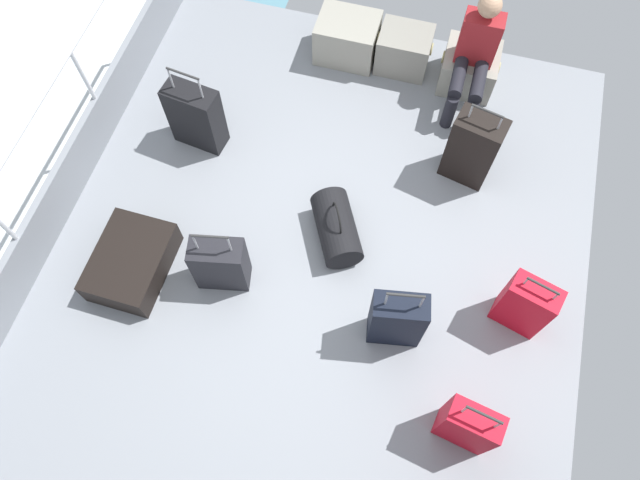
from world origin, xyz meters
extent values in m
cube|color=gray|center=(0.00, 0.00, -0.03)|extent=(4.40, 5.20, 0.06)
cube|color=gray|center=(-2.17, 0.00, 0.23)|extent=(0.06, 5.20, 0.45)
cylinder|color=silver|center=(-2.17, -0.69, 0.50)|extent=(0.04, 0.04, 1.00)
cylinder|color=silver|center=(-2.17, 0.69, 0.50)|extent=(0.04, 0.04, 1.00)
cylinder|color=silver|center=(-2.17, 0.00, 1.00)|extent=(0.04, 4.16, 0.04)
cube|color=gray|center=(-0.30, 2.17, 0.21)|extent=(0.57, 0.46, 0.42)
torus|color=tan|center=(-0.60, 2.17, 0.29)|extent=(0.02, 0.12, 0.12)
torus|color=tan|center=(0.00, 2.17, 0.29)|extent=(0.02, 0.12, 0.12)
cube|color=gray|center=(0.26, 2.17, 0.20)|extent=(0.49, 0.40, 0.41)
torus|color=tan|center=(0.00, 2.17, 0.28)|extent=(0.02, 0.12, 0.12)
torus|color=tan|center=(0.51, 2.17, 0.28)|extent=(0.02, 0.12, 0.12)
cube|color=gray|center=(0.89, 2.14, 0.18)|extent=(0.50, 0.49, 0.37)
torus|color=tan|center=(0.63, 2.14, 0.26)|extent=(0.02, 0.12, 0.12)
torus|color=tan|center=(1.15, 2.14, 0.26)|extent=(0.02, 0.12, 0.12)
cube|color=maroon|center=(0.89, 2.09, 0.61)|extent=(0.34, 0.20, 0.48)
sphere|color=tan|center=(0.89, 2.09, 0.97)|extent=(0.20, 0.20, 0.20)
cylinder|color=black|center=(0.98, 1.79, 0.41)|extent=(0.12, 0.40, 0.12)
cylinder|color=black|center=(0.98, 1.59, 0.18)|extent=(0.11, 0.11, 0.37)
cylinder|color=black|center=(0.80, 1.79, 0.41)|extent=(0.12, 0.40, 0.12)
cylinder|color=black|center=(0.80, 1.59, 0.18)|extent=(0.11, 0.11, 0.37)
cube|color=black|center=(1.05, 1.11, 0.36)|extent=(0.45, 0.34, 0.72)
cylinder|color=#A5A8AD|center=(0.93, 1.14, 0.79)|extent=(0.02, 0.02, 0.14)
cylinder|color=#A5A8AD|center=(1.17, 1.08, 0.79)|extent=(0.02, 0.02, 0.14)
cylinder|color=#2D2D2D|center=(1.05, 1.11, 0.86)|extent=(0.26, 0.08, 0.02)
cube|color=silver|center=(1.08, 1.24, 0.46)|extent=(0.05, 0.02, 0.08)
cube|color=black|center=(-1.39, -0.54, 0.13)|extent=(0.55, 0.75, 0.26)
cube|color=green|center=(-1.39, -0.17, 0.17)|extent=(0.05, 0.01, 0.08)
cube|color=black|center=(0.75, -0.51, 0.32)|extent=(0.42, 0.27, 0.65)
cylinder|color=#A5A8AD|center=(0.64, -0.53, 0.74)|extent=(0.02, 0.02, 0.19)
cylinder|color=#A5A8AD|center=(0.87, -0.49, 0.74)|extent=(0.02, 0.02, 0.19)
cylinder|color=#2D2D2D|center=(0.75, -0.51, 0.83)|extent=(0.26, 0.06, 0.02)
cube|color=silver|center=(0.74, -0.41, 0.38)|extent=(0.05, 0.01, 0.08)
cube|color=#B70C1E|center=(1.65, -0.14, 0.30)|extent=(0.40, 0.29, 0.60)
cylinder|color=#A5A8AD|center=(1.55, -0.11, 0.65)|extent=(0.02, 0.02, 0.09)
cylinder|color=#A5A8AD|center=(1.76, -0.17, 0.65)|extent=(0.02, 0.02, 0.09)
cylinder|color=#2D2D2D|center=(1.65, -0.14, 0.70)|extent=(0.23, 0.08, 0.02)
cube|color=green|center=(1.68, -0.04, 0.38)|extent=(0.05, 0.02, 0.08)
cube|color=black|center=(-1.32, 0.82, 0.32)|extent=(0.48, 0.28, 0.65)
cylinder|color=#A5A8AD|center=(-1.46, 0.84, 0.76)|extent=(0.02, 0.02, 0.22)
cylinder|color=#A5A8AD|center=(-1.19, 0.80, 0.76)|extent=(0.02, 0.02, 0.22)
cylinder|color=#2D2D2D|center=(-1.32, 0.82, 0.87)|extent=(0.29, 0.06, 0.02)
cube|color=green|center=(-1.30, 0.94, 0.46)|extent=(0.05, 0.01, 0.08)
cube|color=#B70C1E|center=(1.38, -1.11, 0.30)|extent=(0.39, 0.25, 0.60)
cylinder|color=#A5A8AD|center=(1.27, -1.09, 0.67)|extent=(0.02, 0.02, 0.15)
cylinder|color=#A5A8AD|center=(1.49, -1.13, 0.67)|extent=(0.02, 0.02, 0.15)
cylinder|color=#2D2D2D|center=(1.38, -1.11, 0.75)|extent=(0.24, 0.06, 0.02)
cube|color=silver|center=(1.40, -1.01, 0.47)|extent=(0.05, 0.01, 0.08)
cube|color=black|center=(-0.65, -0.42, 0.28)|extent=(0.45, 0.29, 0.56)
cylinder|color=#A5A8AD|center=(-0.78, -0.45, 0.66)|extent=(0.02, 0.02, 0.21)
cylinder|color=#A5A8AD|center=(-0.53, -0.40, 0.66)|extent=(0.02, 0.02, 0.21)
cylinder|color=#2D2D2D|center=(-0.65, -0.42, 0.76)|extent=(0.26, 0.07, 0.02)
cube|color=silver|center=(-0.68, -0.31, 0.43)|extent=(0.05, 0.02, 0.08)
cylinder|color=black|center=(0.12, 0.18, 0.16)|extent=(0.56, 0.68, 0.32)
torus|color=black|center=(0.12, 0.18, 0.33)|extent=(0.14, 0.25, 0.27)
camera|label=1|loc=(0.57, -1.93, 4.42)|focal=32.69mm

